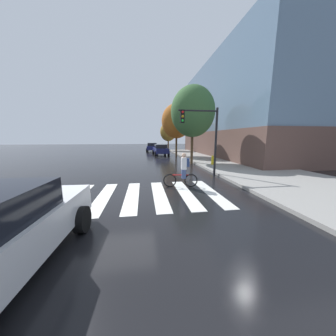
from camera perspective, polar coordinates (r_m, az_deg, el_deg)
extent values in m
plane|color=black|center=(7.45, -14.26, -9.12)|extent=(120.00, 120.00, 0.00)
cube|color=gray|center=(10.82, 39.43, -4.71)|extent=(6.50, 50.00, 0.15)
cube|color=silver|center=(9.01, -42.97, -8.18)|extent=(0.55, 3.91, 0.01)
cube|color=silver|center=(8.41, -36.44, -8.57)|extent=(0.55, 3.91, 0.01)
cube|color=silver|center=(7.92, -29.00, -8.89)|extent=(0.55, 3.91, 0.01)
cube|color=silver|center=(7.59, -20.75, -9.06)|extent=(0.55, 3.91, 0.01)
cube|color=silver|center=(7.42, -11.92, -9.05)|extent=(0.55, 3.91, 0.01)
cube|color=silver|center=(7.43, -2.90, -8.82)|extent=(0.55, 3.91, 0.01)
cube|color=silver|center=(7.61, 5.87, -8.38)|extent=(0.55, 3.91, 0.01)
cube|color=silver|center=(7.96, 14.03, -7.80)|extent=(0.55, 3.91, 0.01)
cylinder|color=black|center=(6.04, -44.59, -13.03)|extent=(0.27, 0.69, 0.68)
cylinder|color=black|center=(5.08, -26.83, -15.14)|extent=(0.27, 0.69, 0.68)
cube|color=navy|center=(24.25, -2.54, 5.95)|extent=(1.96, 4.39, 0.65)
cube|color=black|center=(24.08, -2.50, 7.31)|extent=(1.65, 2.14, 0.51)
cylinder|color=black|center=(25.52, -5.01, 5.39)|extent=(0.26, 0.65, 0.64)
cylinder|color=black|center=(25.78, -1.02, 5.48)|extent=(0.26, 0.65, 0.64)
cylinder|color=black|center=(22.80, -4.24, 4.84)|extent=(0.26, 0.65, 0.64)
cylinder|color=black|center=(23.09, 0.20, 4.93)|extent=(0.26, 0.65, 0.64)
cube|color=navy|center=(30.95, -5.27, 6.84)|extent=(2.09, 4.47, 0.66)
cube|color=black|center=(30.78, -5.30, 7.92)|extent=(1.72, 2.20, 0.52)
cylinder|color=black|center=(32.40, -6.81, 6.37)|extent=(0.28, 0.66, 0.64)
cylinder|color=black|center=(32.34, -3.57, 6.41)|extent=(0.28, 0.66, 0.64)
cylinder|color=black|center=(29.63, -7.11, 6.01)|extent=(0.28, 0.66, 0.64)
cylinder|color=black|center=(29.57, -3.58, 6.06)|extent=(0.28, 0.66, 0.64)
torus|color=black|center=(8.50, 7.70, -4.16)|extent=(0.66, 0.15, 0.66)
torus|color=black|center=(8.42, 0.59, -4.21)|extent=(0.66, 0.15, 0.66)
cylinder|color=red|center=(8.38, 4.19, -2.34)|extent=(0.89, 0.17, 0.05)
cylinder|color=red|center=(8.38, 5.27, -1.87)|extent=(0.04, 0.04, 0.45)
cube|color=#384772|center=(8.37, 5.27, -1.53)|extent=(0.24, 0.30, 0.56)
cube|color=silver|center=(8.29, 5.32, 1.52)|extent=(0.29, 0.39, 0.56)
sphere|color=tan|center=(8.24, 5.37, 4.27)|extent=(0.22, 0.22, 0.22)
cube|color=navy|center=(8.30, 6.56, 1.86)|extent=(0.20, 0.30, 0.40)
cylinder|color=black|center=(11.13, 15.69, 8.14)|extent=(0.14, 0.14, 4.20)
cylinder|color=black|center=(10.82, 10.06, 18.41)|extent=(2.40, 0.10, 0.10)
cube|color=black|center=(10.52, 4.80, 16.84)|extent=(0.24, 0.20, 0.76)
sphere|color=red|center=(10.45, 4.96, 18.21)|extent=(0.14, 0.14, 0.14)
sphere|color=gold|center=(10.42, 4.94, 16.91)|extent=(0.14, 0.14, 0.14)
sphere|color=green|center=(10.39, 4.92, 15.59)|extent=(0.14, 0.14, 0.14)
cylinder|color=gold|center=(15.05, 14.69, 2.40)|extent=(0.22, 0.22, 0.65)
sphere|color=gold|center=(15.00, 14.75, 3.78)|extent=(0.18, 0.18, 0.18)
cylinder|color=gold|center=(15.11, 15.26, 2.53)|extent=(0.12, 0.09, 0.09)
cylinder|color=#4C3823|center=(16.02, 8.01, 7.03)|extent=(0.24, 0.24, 3.15)
ellipsoid|color=#386033|center=(16.16, 8.29, 18.20)|extent=(3.91, 3.91, 4.50)
cylinder|color=#4C3823|center=(21.80, 2.80, 7.68)|extent=(0.24, 0.24, 2.96)
ellipsoid|color=#A5591E|center=(21.87, 2.87, 15.44)|extent=(3.69, 3.69, 4.24)
cylinder|color=#4C3823|center=(30.62, 0.09, 7.77)|extent=(0.24, 0.24, 2.30)
ellipsoid|color=olive|center=(30.61, 0.09, 12.06)|extent=(2.86, 2.86, 3.28)
cube|color=brown|center=(27.10, 27.79, 7.26)|extent=(15.14, 22.80, 3.20)
cube|color=slate|center=(27.59, 28.90, 19.95)|extent=(14.84, 22.35, 8.97)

